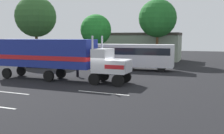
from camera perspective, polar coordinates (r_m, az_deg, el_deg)
name	(u,v)px	position (r m, az deg, el deg)	size (l,w,h in m)	color
ground_plane	(102,84)	(23.95, -2.34, -3.83)	(120.00, 120.00, 0.00)	black
lane_stripe_near	(103,93)	(20.22, -2.05, -5.81)	(4.40, 0.16, 0.01)	silver
lane_stripe_mid	(7,92)	(22.14, -22.46, -5.22)	(4.40, 0.16, 0.01)	silver
semi_truck	(55,55)	(26.53, -12.52, 2.56)	(14.24, 3.00, 4.50)	silver
person_bystander	(78,69)	(28.28, -7.69, -0.41)	(0.36, 0.47, 1.63)	black
parked_bus	(131,54)	(34.08, 4.36, 2.84)	(11.08, 2.92, 3.40)	silver
parked_car	(40,62)	(38.12, -15.78, 1.13)	(4.47, 1.97, 1.57)	#B7B7BC
tree_left	(36,17)	(44.66, -16.67, 10.71)	(6.71, 6.71, 11.03)	brown
tree_center	(96,30)	(41.76, -3.62, 8.27)	(4.98, 4.98, 7.99)	brown
tree_right	(158,18)	(43.54, 10.14, 10.64)	(6.25, 6.25, 10.54)	brown
building_backdrop	(133,45)	(49.61, 4.66, 4.90)	(18.00, 6.61, 5.13)	gray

